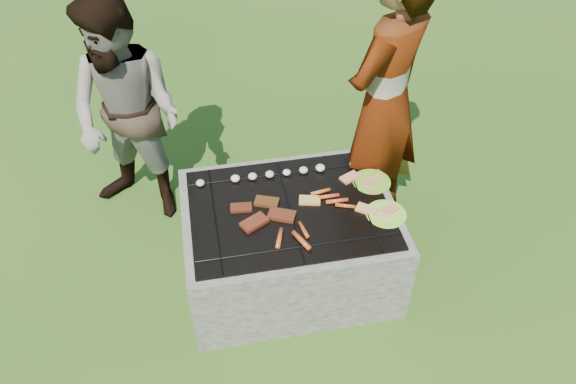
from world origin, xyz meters
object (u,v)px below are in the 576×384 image
Objects in this scene: plate_near at (386,214)px; plate_far at (372,182)px; cook at (385,103)px; fire_pit at (289,245)px; bystander at (128,117)px.

plate_far is at bearing 90.12° from plate_near.
cook is (0.16, 0.64, 0.35)m from plate_near.
fire_pit is 0.78× the size of bystander.
plate_far is 0.52m from cook.
plate_far is 0.20× the size of bystander.
cook is 1.70m from bystander.
cook is at bearing 65.41° from plate_far.
plate_far is at bearing 7.08° from bystander.
fire_pit is at bearing -166.01° from plate_far.
bystander is (-0.94, 0.83, 0.55)m from fire_pit.
plate_near is at bearing -1.55° from bystander.
plate_near is (0.00, -0.30, 0.00)m from plate_far.
plate_near is 0.17× the size of bystander.
plate_near is 0.14× the size of cook.
cook reaches higher than plate_near.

